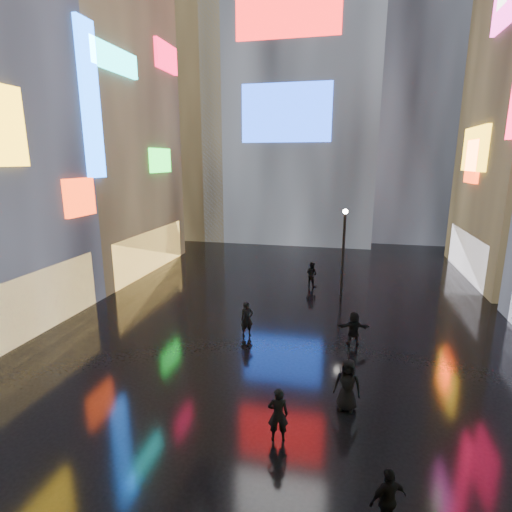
% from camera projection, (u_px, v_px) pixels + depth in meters
% --- Properties ---
extents(ground, '(140.00, 140.00, 0.00)m').
position_uv_depth(ground, '(290.00, 313.00, 21.31)').
color(ground, black).
rests_on(ground, ground).
extents(building_left_far, '(10.28, 12.00, 22.00)m').
position_uv_depth(building_left_far, '(79.00, 115.00, 27.91)').
color(building_left_far, black).
rests_on(building_left_far, ground).
extents(tower_main, '(16.00, 14.20, 42.00)m').
position_uv_depth(tower_main, '(299.00, 25.00, 39.76)').
color(tower_main, black).
rests_on(tower_main, ground).
extents(tower_flank_right, '(12.00, 12.00, 34.00)m').
position_uv_depth(tower_flank_right, '(419.00, 67.00, 40.00)').
color(tower_flank_right, black).
rests_on(tower_flank_right, ground).
extents(tower_flank_left, '(10.00, 10.00, 26.00)m').
position_uv_depth(tower_flank_left, '(191.00, 111.00, 42.16)').
color(tower_flank_left, black).
rests_on(tower_flank_left, ground).
extents(lamp_far, '(0.30, 0.30, 5.20)m').
position_uv_depth(lamp_far, '(343.00, 247.00, 23.50)').
color(lamp_far, black).
rests_on(lamp_far, ground).
extents(pedestrian_3, '(0.96, 0.77, 1.53)m').
position_uv_depth(pedestrian_3, '(388.00, 499.00, 8.66)').
color(pedestrian_3, black).
rests_on(pedestrian_3, ground).
extents(pedestrian_4, '(0.94, 0.69, 1.76)m').
position_uv_depth(pedestrian_4, '(347.00, 385.00, 12.87)').
color(pedestrian_4, black).
rests_on(pedestrian_4, ground).
extents(pedestrian_5, '(1.47, 0.64, 1.53)m').
position_uv_depth(pedestrian_5, '(354.00, 329.00, 17.44)').
color(pedestrian_5, black).
rests_on(pedestrian_5, ground).
extents(pedestrian_6, '(0.71, 0.64, 1.63)m').
position_uv_depth(pedestrian_6, '(247.00, 319.00, 18.36)').
color(pedestrian_6, black).
rests_on(pedestrian_6, ground).
extents(pedestrian_7, '(0.96, 0.91, 1.58)m').
position_uv_depth(pedestrian_7, '(312.00, 274.00, 25.69)').
color(pedestrian_7, black).
rests_on(pedestrian_7, ground).
extents(umbrella_2, '(1.30, 1.30, 0.83)m').
position_uv_depth(umbrella_2, '(350.00, 348.00, 12.57)').
color(umbrella_2, black).
rests_on(umbrella_2, pedestrian_4).
extents(pedestrian_8, '(0.67, 0.51, 1.66)m').
position_uv_depth(pedestrian_8, '(278.00, 414.00, 11.45)').
color(pedestrian_8, black).
rests_on(pedestrian_8, ground).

